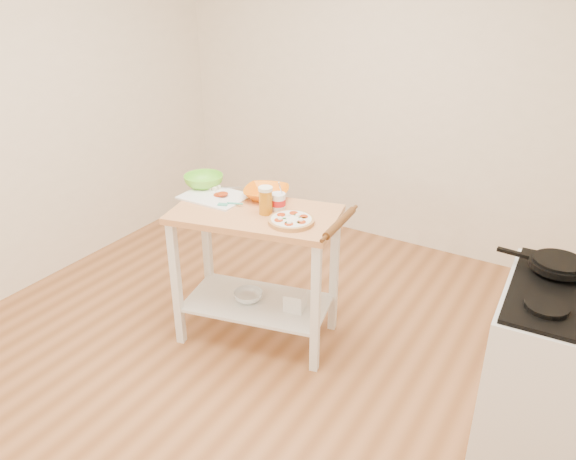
# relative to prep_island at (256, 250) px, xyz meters

# --- Properties ---
(room_shell) EXTENTS (4.04, 4.54, 2.74)m
(room_shell) POSITION_rel_prep_island_xyz_m (0.14, -0.44, 0.71)
(room_shell) COLOR #AC6C3F
(room_shell) RESTS_ON ground
(prep_island) EXTENTS (1.09, 0.75, 0.90)m
(prep_island) POSITION_rel_prep_island_xyz_m (0.00, 0.00, 0.00)
(prep_island) COLOR tan
(prep_island) RESTS_ON ground
(gas_stove) EXTENTS (0.69, 0.80, 1.11)m
(gas_stove) POSITION_rel_prep_island_xyz_m (1.81, -0.09, -0.16)
(gas_stove) COLOR white
(gas_stove) RESTS_ON ground
(skillet) EXTENTS (0.42, 0.26, 0.03)m
(skillet) POSITION_rel_prep_island_xyz_m (1.66, 0.09, 0.34)
(skillet) COLOR black
(skillet) RESTS_ON gas_stove
(pizza) EXTENTS (0.27, 0.27, 0.04)m
(pizza) POSITION_rel_prep_island_xyz_m (0.27, -0.03, 0.28)
(pizza) COLOR tan
(pizza) RESTS_ON prep_island
(cutting_board) EXTENTS (0.40, 0.30, 0.04)m
(cutting_board) POSITION_rel_prep_island_xyz_m (-0.35, 0.06, 0.27)
(cutting_board) COLOR white
(cutting_board) RESTS_ON prep_island
(spatula) EXTENTS (0.14, 0.10, 0.01)m
(spatula) POSITION_rel_prep_island_xyz_m (-0.18, -0.02, 0.28)
(spatula) COLOR teal
(spatula) RESTS_ON cutting_board
(knife) EXTENTS (0.24, 0.15, 0.01)m
(knife) POSITION_rel_prep_island_xyz_m (-0.42, 0.16, 0.28)
(knife) COLOR silver
(knife) RESTS_ON cutting_board
(orange_bowl) EXTENTS (0.36, 0.36, 0.07)m
(orange_bowl) POSITION_rel_prep_island_xyz_m (-0.05, 0.21, 0.30)
(orange_bowl) COLOR orange
(orange_bowl) RESTS_ON prep_island
(green_bowl) EXTENTS (0.30, 0.30, 0.08)m
(green_bowl) POSITION_rel_prep_island_xyz_m (-0.52, 0.16, 0.30)
(green_bowl) COLOR #74D833
(green_bowl) RESTS_ON prep_island
(beer_pint) EXTENTS (0.08, 0.08, 0.17)m
(beer_pint) POSITION_rel_prep_island_xyz_m (0.07, 0.01, 0.35)
(beer_pint) COLOR #BC7010
(beer_pint) RESTS_ON prep_island
(yogurt_tub) EXTENTS (0.09, 0.09, 0.19)m
(yogurt_tub) POSITION_rel_prep_island_xyz_m (0.11, 0.09, 0.32)
(yogurt_tub) COLOR white
(yogurt_tub) RESTS_ON prep_island
(rolling_pin) EXTENTS (0.07, 0.40, 0.05)m
(rolling_pin) POSITION_rel_prep_island_xyz_m (0.53, 0.07, 0.28)
(rolling_pin) COLOR brown
(rolling_pin) RESTS_ON prep_island
(shelf_glass_bowl) EXTENTS (0.21, 0.21, 0.06)m
(shelf_glass_bowl) POSITION_rel_prep_island_xyz_m (-0.06, -0.02, -0.35)
(shelf_glass_bowl) COLOR silver
(shelf_glass_bowl) RESTS_ON prep_island
(shelf_bin) EXTENTS (0.14, 0.14, 0.12)m
(shelf_bin) POSITION_rel_prep_island_xyz_m (0.25, 0.05, -0.32)
(shelf_bin) COLOR white
(shelf_bin) RESTS_ON prep_island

